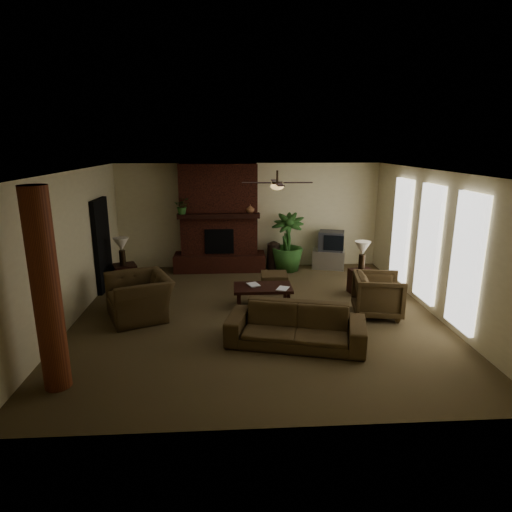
{
  "coord_description": "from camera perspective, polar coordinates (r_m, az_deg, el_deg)",
  "views": [
    {
      "loc": [
        -0.51,
        -7.87,
        3.3
      ],
      "look_at": [
        0.0,
        0.4,
        1.1
      ],
      "focal_mm": 29.9,
      "sensor_mm": 36.0,
      "label": 1
    }
  ],
  "objects": [
    {
      "name": "room_shell",
      "position": [
        8.11,
        0.17,
        1.33
      ],
      "size": [
        7.0,
        7.0,
        7.0
      ],
      "color": "brown",
      "rests_on": "ground"
    },
    {
      "name": "fireplace",
      "position": [
        11.3,
        -4.95,
        3.87
      ],
      "size": [
        2.4,
        0.7,
        2.8
      ],
      "color": "#4B1E14",
      "rests_on": "ground"
    },
    {
      "name": "windows",
      "position": [
        9.2,
        22.07,
        1.53
      ],
      "size": [
        0.08,
        3.65,
        2.35
      ],
      "color": "white",
      "rests_on": "ground"
    },
    {
      "name": "log_column",
      "position": [
        6.28,
        -26.25,
        -4.32
      ],
      "size": [
        0.36,
        0.36,
        2.8
      ],
      "primitive_type": "cylinder",
      "color": "brown",
      "rests_on": "ground"
    },
    {
      "name": "doorway",
      "position": [
        10.35,
        -19.88,
        1.41
      ],
      "size": [
        0.1,
        1.0,
        2.1
      ],
      "primitive_type": "cube",
      "color": "black",
      "rests_on": "ground"
    },
    {
      "name": "ceiling_fan",
      "position": [
        8.26,
        2.85,
        9.5
      ],
      "size": [
        1.35,
        1.35,
        0.37
      ],
      "color": "black",
      "rests_on": "ceiling"
    },
    {
      "name": "sofa",
      "position": [
        7.22,
        5.34,
        -8.45
      ],
      "size": [
        2.38,
        1.22,
        0.9
      ],
      "primitive_type": "imported",
      "rotation": [
        0.0,
        0.0,
        -0.25
      ],
      "color": "#47361E",
      "rests_on": "ground"
    },
    {
      "name": "armchair_left",
      "position": [
        8.58,
        -15.38,
        -4.38
      ],
      "size": [
        1.26,
        1.48,
        1.1
      ],
      "primitive_type": "imported",
      "rotation": [
        0.0,
        0.0,
        -1.16
      ],
      "color": "#47361E",
      "rests_on": "ground"
    },
    {
      "name": "armchair_right",
      "position": [
        8.7,
        16.02,
        -4.78
      ],
      "size": [
        0.98,
        1.02,
        0.92
      ],
      "primitive_type": "imported",
      "rotation": [
        0.0,
        0.0,
        1.4
      ],
      "color": "#47361E",
      "rests_on": "ground"
    },
    {
      "name": "coffee_table",
      "position": [
        8.86,
        0.91,
        -4.42
      ],
      "size": [
        1.2,
        0.7,
        0.43
      ],
      "color": "black",
      "rests_on": "ground"
    },
    {
      "name": "ottoman",
      "position": [
        9.86,
        2.45,
        -3.47
      ],
      "size": [
        0.63,
        0.63,
        0.4
      ],
      "primitive_type": "cube",
      "rotation": [
        0.0,
        0.0,
        -0.04
      ],
      "color": "#47361E",
      "rests_on": "ground"
    },
    {
      "name": "tv_stand",
      "position": [
        11.74,
        9.66,
        -0.41
      ],
      "size": [
        0.95,
        0.71,
        0.5
      ],
      "primitive_type": "cube",
      "rotation": [
        0.0,
        0.0,
        -0.27
      ],
      "color": "#BBBBBE",
      "rests_on": "ground"
    },
    {
      "name": "tv",
      "position": [
        11.62,
        10.04,
        2.01
      ],
      "size": [
        0.77,
        0.7,
        0.52
      ],
      "color": "#343437",
      "rests_on": "tv_stand"
    },
    {
      "name": "floor_vase",
      "position": [
        11.45,
        2.37,
        0.34
      ],
      "size": [
        0.34,
        0.34,
        0.77
      ],
      "color": "black",
      "rests_on": "ground"
    },
    {
      "name": "floor_plant",
      "position": [
        11.36,
        4.16,
        0.18
      ],
      "size": [
        1.27,
        1.71,
        0.85
      ],
      "primitive_type": "imported",
      "rotation": [
        0.0,
        0.0,
        -0.3
      ],
      "color": "#2C5723",
      "rests_on": "ground"
    },
    {
      "name": "side_table_left",
      "position": [
        10.49,
        -17.08,
        -2.57
      ],
      "size": [
        0.65,
        0.65,
        0.55
      ],
      "primitive_type": "cube",
      "rotation": [
        0.0,
        0.0,
        0.39
      ],
      "color": "black",
      "rests_on": "ground"
    },
    {
      "name": "lamp_left",
      "position": [
        10.29,
        -17.54,
        1.26
      ],
      "size": [
        0.46,
        0.46,
        0.65
      ],
      "color": "black",
      "rests_on": "side_table_left"
    },
    {
      "name": "side_table_right",
      "position": [
        9.89,
        13.99,
        -3.4
      ],
      "size": [
        0.58,
        0.58,
        0.55
      ],
      "primitive_type": "cube",
      "rotation": [
        0.0,
        0.0,
        0.17
      ],
      "color": "black",
      "rests_on": "ground"
    },
    {
      "name": "lamp_right",
      "position": [
        9.74,
        14.06,
        0.76
      ],
      "size": [
        0.36,
        0.36,
        0.65
      ],
      "color": "black",
      "rests_on": "side_table_right"
    },
    {
      "name": "mantel_plant",
      "position": [
        10.97,
        -9.81,
        6.39
      ],
      "size": [
        0.41,
        0.45,
        0.33
      ],
      "primitive_type": "imported",
      "rotation": [
        0.0,
        0.0,
        0.08
      ],
      "color": "#2C5723",
      "rests_on": "fireplace"
    },
    {
      "name": "mantel_vase",
      "position": [
        11.02,
        -0.78,
        6.36
      ],
      "size": [
        0.26,
        0.27,
        0.22
      ],
      "primitive_type": "imported",
      "rotation": [
        0.0,
        0.0,
        0.19
      ],
      "color": "brown",
      "rests_on": "fireplace"
    },
    {
      "name": "book_a",
      "position": [
        8.81,
        -0.98,
        -3.15
      ],
      "size": [
        0.21,
        0.1,
        0.29
      ],
      "primitive_type": "imported",
      "rotation": [
        0.0,
        0.0,
        0.36
      ],
      "color": "#999999",
      "rests_on": "coffee_table"
    },
    {
      "name": "book_b",
      "position": [
        8.67,
        2.94,
        -3.46
      ],
      "size": [
        0.2,
        0.11,
        0.29
      ],
      "primitive_type": "imported",
      "rotation": [
        0.0,
        0.0,
        -0.43
      ],
      "color": "#999999",
      "rests_on": "coffee_table"
    }
  ]
}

